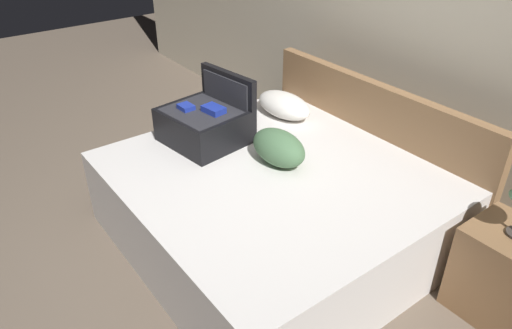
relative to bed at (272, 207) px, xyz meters
name	(u,v)px	position (x,y,z in m)	size (l,w,h in m)	color
ground_plane	(222,263)	(0.00, -0.40, -0.27)	(12.00, 12.00, 0.00)	#6B5B4C
back_wall	(421,14)	(0.00, 1.25, 1.03)	(8.00, 0.10, 2.60)	beige
bed	(272,207)	(0.00, 0.00, 0.00)	(1.88, 1.74, 0.53)	silver
headboard	(371,142)	(0.00, 0.91, 0.18)	(1.92, 0.08, 0.89)	olive
hard_case_large	(206,122)	(-0.60, -0.11, 0.41)	(0.57, 0.55, 0.44)	black
pillow_near_headboard	(279,148)	(-0.07, 0.10, 0.38)	(0.40, 0.24, 0.22)	#4C724C
pillow_center_head	(284,105)	(-0.58, 0.57, 0.35)	(0.48, 0.27, 0.17)	white
nightstand	(504,274)	(1.22, 0.62, 0.00)	(0.44, 0.40, 0.53)	olive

